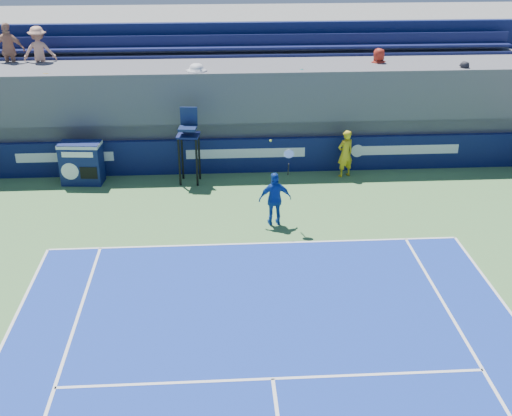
{
  "coord_description": "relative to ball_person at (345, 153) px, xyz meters",
  "views": [
    {
      "loc": [
        -0.93,
        -3.28,
        8.17
      ],
      "look_at": [
        0.0,
        11.5,
        1.25
      ],
      "focal_mm": 45.0,
      "sensor_mm": 36.0,
      "label": 1
    }
  ],
  "objects": [
    {
      "name": "umpire_chair",
      "position": [
        -5.14,
        -0.18,
        0.71
      ],
      "size": [
        0.78,
        0.78,
        2.48
      ],
      "color": "black",
      "rests_on": "ground"
    },
    {
      "name": "stadium_seating",
      "position": [
        -3.33,
        2.63,
        1.03
      ],
      "size": [
        21.0,
        4.05,
        4.7
      ],
      "color": "#525257",
      "rests_on": "ground"
    },
    {
      "name": "back_hoarding",
      "position": [
        -3.28,
        0.59,
        -0.21
      ],
      "size": [
        20.4,
        0.21,
        1.2
      ],
      "color": "#0C1444",
      "rests_on": "ground"
    },
    {
      "name": "tennis_player",
      "position": [
        -2.65,
        -3.48,
        -0.01
      ],
      "size": [
        0.97,
        0.44,
        2.57
      ],
      "color": "#1441A6",
      "rests_on": "apron"
    },
    {
      "name": "match_clock",
      "position": [
        -8.64,
        -0.05,
        -0.07
      ],
      "size": [
        1.38,
        0.84,
        1.4
      ],
      "color": "#0F1A4E",
      "rests_on": "ground"
    },
    {
      "name": "ball_person",
      "position": [
        0.0,
        0.0,
        0.0
      ],
      "size": [
        0.69,
        0.59,
        1.61
      ],
      "primitive_type": "imported",
      "rotation": [
        0.0,
        0.0,
        3.56
      ],
      "color": "gold",
      "rests_on": "apron"
    }
  ]
}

